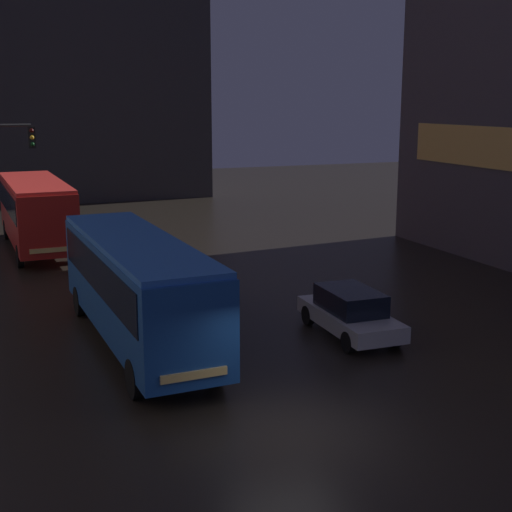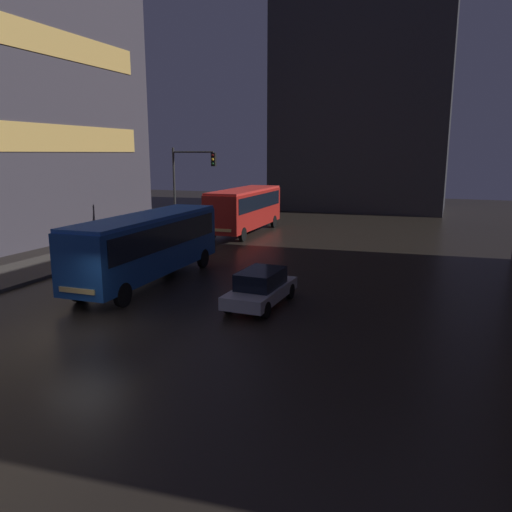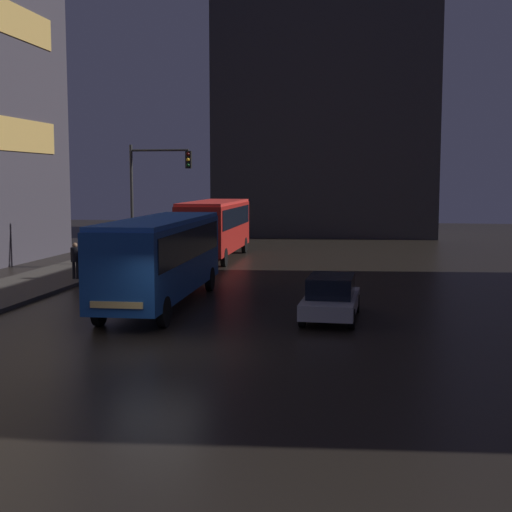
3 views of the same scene
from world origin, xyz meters
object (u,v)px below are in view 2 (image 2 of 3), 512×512
(pedestrian_mid, at_px, (118,235))
(traffic_light_main, at_px, (188,179))
(bus_far, at_px, (245,206))
(bus_near, at_px, (148,241))
(car_taxi, at_px, (261,288))

(pedestrian_mid, height_order, traffic_light_main, traffic_light_main)
(bus_far, height_order, traffic_light_main, traffic_light_main)
(bus_far, height_order, pedestrian_mid, bus_far)
(bus_near, distance_m, car_taxi, 6.64)
(bus_far, xyz_separation_m, pedestrian_mid, (-4.23, -10.32, -0.96))
(bus_near, xyz_separation_m, bus_far, (-1.49, 15.64, 0.09))
(car_taxi, xyz_separation_m, traffic_light_main, (-10.17, 12.49, 3.63))
(bus_near, relative_size, bus_far, 1.04)
(car_taxi, relative_size, pedestrian_mid, 2.58)
(bus_far, distance_m, car_taxi, 18.93)
(bus_far, relative_size, pedestrian_mid, 6.08)
(traffic_light_main, bearing_deg, bus_near, -70.74)
(bus_near, height_order, pedestrian_mid, bus_near)
(bus_far, xyz_separation_m, car_taxi, (7.83, -17.18, -1.35))
(bus_near, bearing_deg, traffic_light_main, -72.68)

